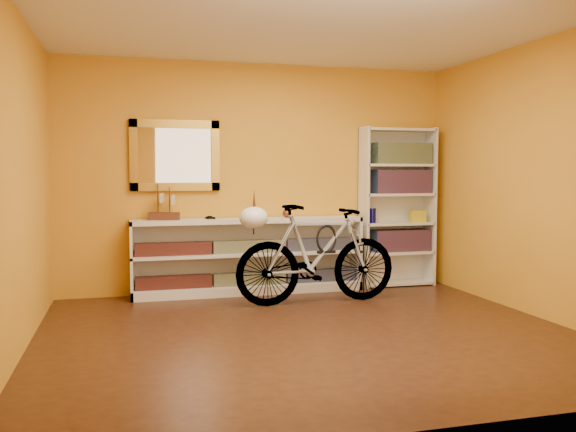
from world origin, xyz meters
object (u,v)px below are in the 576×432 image
object	(u,v)px
bookcase	(397,207)
bicycle	(317,254)
console_unit	(249,256)
helmet	(254,218)

from	to	relation	value
bookcase	bicycle	world-z (taller)	bookcase
bicycle	bookcase	bearing A→B (deg)	-61.49
console_unit	helmet	bearing A→B (deg)	-97.64
console_unit	bookcase	size ratio (longest dim) A/B	1.37
console_unit	bicycle	world-z (taller)	bicycle
bicycle	helmet	bearing A→B (deg)	90.00
bookcase	helmet	bearing A→B (deg)	-158.69
bookcase	console_unit	bearing A→B (deg)	-179.21
console_unit	bicycle	size ratio (longest dim) A/B	1.48
bookcase	helmet	world-z (taller)	bookcase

